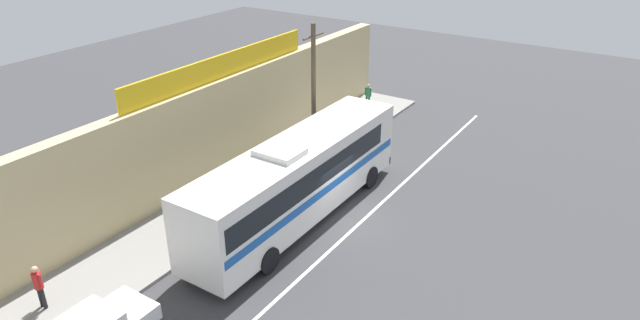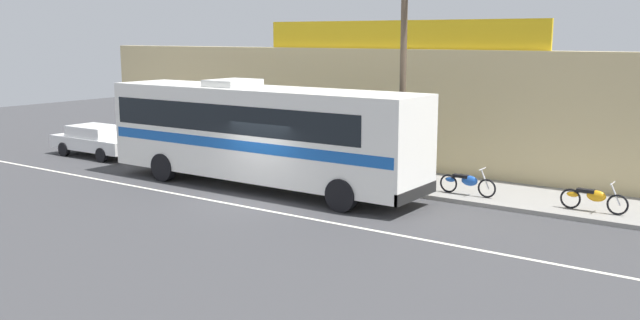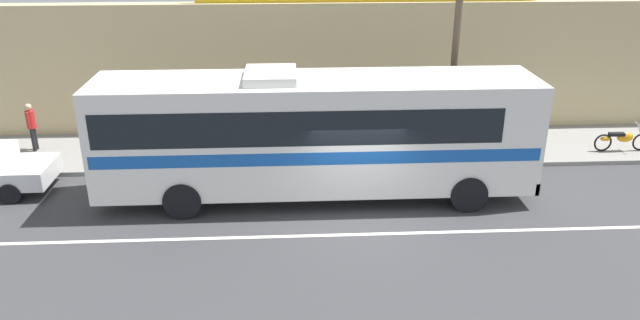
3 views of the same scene
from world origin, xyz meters
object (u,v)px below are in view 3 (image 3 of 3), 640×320
(intercity_bus, at_px, (313,130))
(motorcycle_orange, at_px, (509,142))
(motorcycle_green, at_px, (622,139))
(pedestrian_by_curb, at_px, (393,122))
(utility_pole, at_px, (455,48))
(pedestrian_far_right, at_px, (31,123))

(intercity_bus, xyz_separation_m, motorcycle_orange, (6.72, 2.59, -1.50))
(motorcycle_green, relative_size, pedestrian_by_curb, 1.17)
(utility_pole, height_order, pedestrian_far_right, utility_pole)
(utility_pole, bearing_deg, intercity_bus, -154.27)
(motorcycle_orange, distance_m, pedestrian_by_curb, 3.94)
(pedestrian_far_right, bearing_deg, motorcycle_green, -3.28)
(motorcycle_orange, xyz_separation_m, pedestrian_far_right, (-16.13, 1.26, 0.54))
(intercity_bus, xyz_separation_m, utility_pole, (4.51, 2.17, 1.81))
(motorcycle_green, xyz_separation_m, pedestrian_by_curb, (-7.79, 0.66, 0.55))
(motorcycle_orange, bearing_deg, intercity_bus, -158.93)
(motorcycle_orange, bearing_deg, utility_pole, -169.30)
(motorcycle_orange, xyz_separation_m, pedestrian_by_curb, (-3.83, 0.76, 0.55))
(intercity_bus, relative_size, pedestrian_by_curb, 7.34)
(pedestrian_far_right, height_order, pedestrian_by_curb, pedestrian_by_curb)
(motorcycle_green, bearing_deg, pedestrian_far_right, 176.72)
(motorcycle_orange, bearing_deg, motorcycle_green, 1.55)
(pedestrian_by_curb, bearing_deg, pedestrian_far_right, 177.68)
(utility_pole, distance_m, pedestrian_far_right, 14.29)
(intercity_bus, distance_m, pedestrian_by_curb, 4.53)
(utility_pole, xyz_separation_m, motorcycle_green, (6.18, 0.53, -3.31))
(intercity_bus, bearing_deg, pedestrian_far_right, 157.75)
(motorcycle_green, height_order, pedestrian_far_right, pedestrian_far_right)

